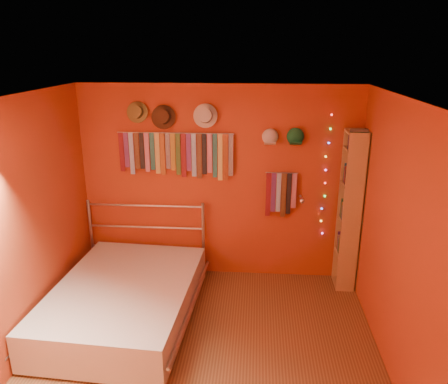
% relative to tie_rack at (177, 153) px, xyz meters
% --- Properties ---
extents(ground, '(3.50, 3.50, 0.00)m').
position_rel_tie_rack_xyz_m(ground, '(0.51, -1.69, -1.66)').
color(ground, brown).
rests_on(ground, ground).
extents(back_wall, '(3.50, 0.02, 2.50)m').
position_rel_tie_rack_xyz_m(back_wall, '(0.51, 0.06, -0.41)').
color(back_wall, '#A9281B').
rests_on(back_wall, ground).
extents(right_wall, '(0.02, 3.50, 2.50)m').
position_rel_tie_rack_xyz_m(right_wall, '(2.26, -1.69, -0.41)').
color(right_wall, '#A9281B').
rests_on(right_wall, ground).
extents(left_wall, '(0.02, 3.50, 2.50)m').
position_rel_tie_rack_xyz_m(left_wall, '(-1.24, -1.69, -0.41)').
color(left_wall, '#A9281B').
rests_on(left_wall, ground).
extents(ceiling, '(3.50, 3.50, 0.02)m').
position_rel_tie_rack_xyz_m(ceiling, '(0.51, -1.69, 0.84)').
color(ceiling, white).
rests_on(ceiling, back_wall).
extents(tie_rack, '(1.45, 0.03, 0.59)m').
position_rel_tie_rack_xyz_m(tie_rack, '(0.00, 0.00, 0.00)').
color(tie_rack, '#B4B4B9').
rests_on(tie_rack, back_wall).
extents(small_tie_rack, '(0.40, 0.03, 0.58)m').
position_rel_tie_rack_xyz_m(small_tie_rack, '(1.29, 0.00, -0.48)').
color(small_tie_rack, '#B4B4B9').
rests_on(small_tie_rack, back_wall).
extents(fedora_olive, '(0.26, 0.14, 0.26)m').
position_rel_tie_rack_xyz_m(fedora_olive, '(-0.47, -0.03, 0.50)').
color(fedora_olive, olive).
rests_on(fedora_olive, back_wall).
extents(fedora_brown, '(0.29, 0.16, 0.29)m').
position_rel_tie_rack_xyz_m(fedora_brown, '(-0.15, -0.03, 0.45)').
color(fedora_brown, '#3F2516').
rests_on(fedora_brown, back_wall).
extents(fedora_white, '(0.29, 0.16, 0.29)m').
position_rel_tie_rack_xyz_m(fedora_white, '(0.36, -0.03, 0.47)').
color(fedora_white, beige).
rests_on(fedora_white, back_wall).
extents(cap_white, '(0.19, 0.24, 0.19)m').
position_rel_tie_rack_xyz_m(cap_white, '(1.14, 0.01, 0.22)').
color(cap_white, silver).
rests_on(cap_white, back_wall).
extents(cap_green, '(0.19, 0.24, 0.19)m').
position_rel_tie_rack_xyz_m(cap_green, '(1.44, 0.01, 0.22)').
color(cap_green, '#19713B').
rests_on(cap_green, back_wall).
extents(fairy_lights, '(0.06, 0.02, 1.54)m').
position_rel_tie_rack_xyz_m(fairy_lights, '(1.84, 0.02, -0.27)').
color(fairy_lights, '#FF3333').
rests_on(fairy_lights, back_wall).
extents(reading_lamp, '(0.06, 0.28, 0.08)m').
position_rel_tie_rack_xyz_m(reading_lamp, '(1.54, -0.15, -0.53)').
color(reading_lamp, '#B4B4B9').
rests_on(reading_lamp, back_wall).
extents(bookshelf, '(0.25, 0.34, 2.00)m').
position_rel_tie_rack_xyz_m(bookshelf, '(2.17, -0.16, -0.64)').
color(bookshelf, '#AC7A4D').
rests_on(bookshelf, ground).
extents(bed, '(1.66, 2.15, 1.02)m').
position_rel_tie_rack_xyz_m(bed, '(-0.44, -1.10, -1.43)').
color(bed, '#B4B4B9').
rests_on(bed, ground).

